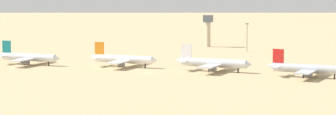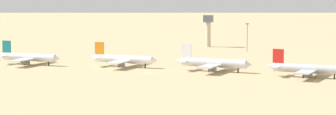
# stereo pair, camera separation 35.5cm
# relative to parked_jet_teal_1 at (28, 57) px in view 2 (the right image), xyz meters

# --- Properties ---
(ground) EXTENTS (4000.00, 4000.00, 0.00)m
(ground) POSITION_rel_parked_jet_teal_1_xyz_m (70.30, -8.00, -3.90)
(ground) COLOR tan
(parked_jet_teal_1) EXTENTS (35.99, 30.14, 11.92)m
(parked_jet_teal_1) POSITION_rel_parked_jet_teal_1_xyz_m (0.00, 0.00, 0.00)
(parked_jet_teal_1) COLOR silver
(parked_jet_teal_1) RESTS_ON ground
(parked_jet_orange_2) EXTENTS (36.22, 30.35, 11.99)m
(parked_jet_orange_2) POSITION_rel_parked_jet_teal_1_xyz_m (48.24, 9.82, 0.02)
(parked_jet_orange_2) COLOR white
(parked_jet_orange_2) RESTS_ON ground
(parked_jet_white_3) EXTENTS (37.55, 31.38, 12.45)m
(parked_jet_white_3) POSITION_rel_parked_jet_teal_1_xyz_m (94.97, 9.68, 0.18)
(parked_jet_white_3) COLOR silver
(parked_jet_white_3) RESTS_ON ground
(parked_jet_red_4) EXTENTS (36.60, 30.66, 12.12)m
(parked_jet_red_4) POSITION_rel_parked_jet_teal_1_xyz_m (140.15, 4.91, 0.07)
(parked_jet_red_4) COLOR silver
(parked_jet_red_4) RESTS_ON ground
(control_tower) EXTENTS (5.20, 5.20, 20.37)m
(control_tower) POSITION_rel_parked_jet_teal_1_xyz_m (47.89, 133.56, 8.38)
(control_tower) COLOR #C6B793
(control_tower) RESTS_ON ground
(light_pole_mid) EXTENTS (1.80, 0.50, 16.85)m
(light_pole_mid) POSITION_rel_parked_jet_teal_1_xyz_m (80.27, 112.71, 5.74)
(light_pole_mid) COLOR #59595E
(light_pole_mid) RESTS_ON ground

